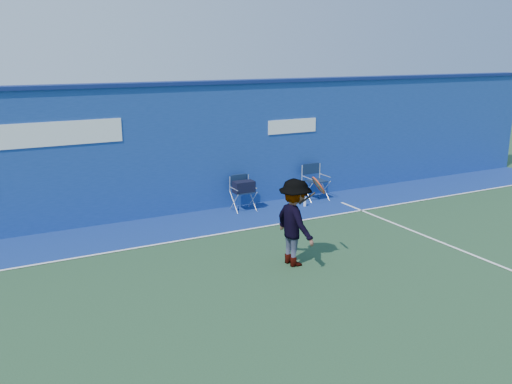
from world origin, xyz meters
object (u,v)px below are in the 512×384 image
directors_chair_right (315,189)px  tennis_player (295,222)px  directors_chair_left (243,196)px  water_bottle (305,202)px

directors_chair_right → tennis_player: bearing=-128.6°
directors_chair_right → directors_chair_left: bearing=180.0°
directors_chair_left → water_bottle: bearing=-15.4°
directors_chair_right → water_bottle: bearing=-144.7°
water_bottle → directors_chair_right: bearing=35.3°
directors_chair_right → tennis_player: tennis_player is taller
directors_chair_right → tennis_player: size_ratio=0.57×
directors_chair_left → water_bottle: size_ratio=3.74×
directors_chair_right → water_bottle: 0.74m
tennis_player → directors_chair_right: bearing=51.4°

